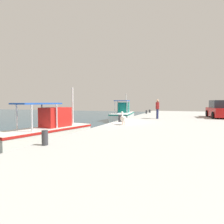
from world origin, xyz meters
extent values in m
cube|color=#B2B2AD|center=(0.00, -5.00, 0.40)|extent=(36.00, 10.00, 0.80)
cube|color=silver|center=(-4.34, 2.69, 0.37)|extent=(6.20, 3.00, 0.74)
cube|color=red|center=(-4.34, 2.69, 0.66)|extent=(6.25, 3.05, 0.12)
cube|color=red|center=(-3.61, 2.53, 1.32)|extent=(1.86, 1.41, 1.16)
cylinder|color=silver|center=(-5.78, 2.34, 1.42)|extent=(0.08, 0.08, 1.36)
cylinder|color=silver|center=(-5.52, 3.58, 1.42)|extent=(0.08, 0.08, 1.36)
cylinder|color=silver|center=(-4.21, 2.01, 1.42)|extent=(0.08, 0.08, 1.36)
cylinder|color=silver|center=(-3.94, 3.25, 1.42)|extent=(0.08, 0.08, 1.36)
cube|color=#1E4CB2|center=(-4.86, 2.80, 2.14)|extent=(2.64, 1.80, 0.08)
cylinder|color=silver|center=(-2.15, 2.23, 1.96)|extent=(0.10, 0.10, 2.45)
cube|color=white|center=(8.79, 2.11, 0.46)|extent=(6.50, 2.79, 0.92)
cube|color=#0F7260|center=(8.79, 2.11, 0.84)|extent=(6.54, 2.83, 0.12)
cube|color=#0F7260|center=(9.57, 2.22, 1.54)|extent=(1.90, 1.40, 1.23)
cylinder|color=silver|center=(7.48, 1.24, 1.61)|extent=(0.08, 0.08, 1.38)
cylinder|color=silver|center=(7.29, 2.61, 1.61)|extent=(0.08, 0.08, 1.38)
cylinder|color=silver|center=(9.16, 1.47, 1.61)|extent=(0.08, 0.08, 1.38)
cylinder|color=silver|center=(8.98, 2.83, 1.61)|extent=(0.08, 0.08, 1.38)
cube|color=#1E4CB2|center=(8.23, 2.04, 2.34)|extent=(2.72, 1.77, 0.08)
cylinder|color=silver|center=(11.13, 2.42, 2.10)|extent=(0.10, 0.10, 2.36)
cylinder|color=tan|center=(-1.76, -1.23, 0.91)|extent=(0.04, 0.04, 0.22)
cylinder|color=tan|center=(-1.83, -1.13, 0.91)|extent=(0.04, 0.04, 0.22)
ellipsoid|color=white|center=(-1.75, -1.16, 1.16)|extent=(0.71, 0.61, 0.40)
ellipsoid|color=silver|center=(-1.79, -1.18, 1.22)|extent=(0.66, 0.60, 0.28)
cylinder|color=white|center=(-1.59, -1.06, 1.38)|extent=(0.21, 0.18, 0.27)
sphere|color=white|center=(-1.52, -1.01, 1.54)|extent=(0.22, 0.22, 0.16)
cone|color=#F2B272|center=(-1.35, -0.91, 1.52)|extent=(0.29, 0.22, 0.07)
cylinder|color=#1E234C|center=(3.47, -2.60, 1.21)|extent=(0.16, 0.16, 0.82)
cylinder|color=#1E234C|center=(3.27, -2.60, 1.21)|extent=(0.16, 0.16, 0.82)
cube|color=maroon|center=(3.37, -2.60, 1.91)|extent=(0.45, 0.24, 0.58)
cylinder|color=maroon|center=(3.64, -2.60, 1.89)|extent=(0.10, 0.10, 0.55)
cylinder|color=maroon|center=(3.10, -2.60, 1.89)|extent=(0.10, 0.10, 0.55)
sphere|color=tan|center=(3.37, -2.60, 2.33)|extent=(0.22, 0.22, 0.22)
cylinder|color=black|center=(7.63, -6.79, 1.10)|extent=(0.61, 0.24, 0.60)
cylinder|color=black|center=(5.10, -7.03, 1.10)|extent=(0.61, 0.24, 0.60)
cube|color=#B21414|center=(6.45, -7.76, 1.31)|extent=(4.24, 2.08, 0.76)
cube|color=#262D38|center=(6.30, -7.77, 2.03)|extent=(2.34, 1.76, 0.68)
cylinder|color=#333338|center=(-8.25, -0.45, 1.05)|extent=(0.21, 0.21, 0.50)
cylinder|color=#333338|center=(-0.16, -0.45, 1.06)|extent=(0.28, 0.28, 0.51)
cylinder|color=#333338|center=(10.00, -0.45, 1.01)|extent=(0.21, 0.21, 0.42)
cylinder|color=#333338|center=(12.31, -0.45, 1.00)|extent=(0.25, 0.25, 0.40)
camera|label=1|loc=(-13.59, -4.80, 2.25)|focal=31.80mm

